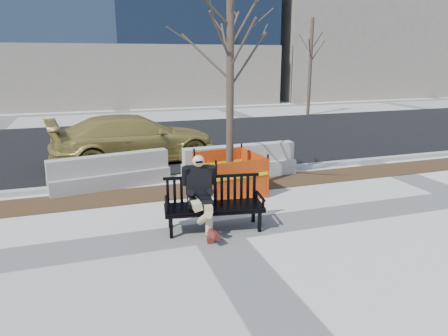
{
  "coord_description": "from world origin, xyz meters",
  "views": [
    {
      "loc": [
        -2.12,
        -6.96,
        3.22
      ],
      "look_at": [
        0.43,
        0.69,
        1.04
      ],
      "focal_mm": 33.06,
      "sensor_mm": 36.0,
      "label": 1
    }
  ],
  "objects_px": {
    "seated_man": "(200,229)",
    "tree_fence": "(230,193)",
    "jersey_barrier_left": "(112,187)",
    "bench": "(214,229)",
    "jersey_barrier_right": "(240,177)",
    "sedan": "(137,162)"
  },
  "relations": [
    {
      "from": "seated_man",
      "to": "tree_fence",
      "type": "relative_size",
      "value": 0.28
    },
    {
      "from": "seated_man",
      "to": "jersey_barrier_left",
      "type": "xyz_separation_m",
      "value": [
        -1.45,
        3.31,
        0.0
      ]
    },
    {
      "from": "bench",
      "to": "tree_fence",
      "type": "relative_size",
      "value": 0.36
    },
    {
      "from": "jersey_barrier_right",
      "to": "seated_man",
      "type": "bearing_deg",
      "value": -124.02
    },
    {
      "from": "tree_fence",
      "to": "jersey_barrier_left",
      "type": "relative_size",
      "value": 1.76
    },
    {
      "from": "tree_fence",
      "to": "jersey_barrier_right",
      "type": "xyz_separation_m",
      "value": [
        0.73,
        1.27,
        0.0
      ]
    },
    {
      "from": "bench",
      "to": "tree_fence",
      "type": "xyz_separation_m",
      "value": [
        1.0,
        1.96,
        0.0
      ]
    },
    {
      "from": "seated_man",
      "to": "sedan",
      "type": "bearing_deg",
      "value": 103.67
    },
    {
      "from": "seated_man",
      "to": "sedan",
      "type": "distance_m",
      "value": 5.82
    },
    {
      "from": "sedan",
      "to": "jersey_barrier_left",
      "type": "height_order",
      "value": "sedan"
    },
    {
      "from": "bench",
      "to": "tree_fence",
      "type": "height_order",
      "value": "tree_fence"
    },
    {
      "from": "jersey_barrier_right",
      "to": "tree_fence",
      "type": "bearing_deg",
      "value": -121.69
    },
    {
      "from": "bench",
      "to": "sedan",
      "type": "xyz_separation_m",
      "value": [
        -0.77,
        5.88,
        0.0
      ]
    },
    {
      "from": "tree_fence",
      "to": "sedan",
      "type": "height_order",
      "value": "tree_fence"
    },
    {
      "from": "bench",
      "to": "seated_man",
      "type": "height_order",
      "value": "seated_man"
    },
    {
      "from": "sedan",
      "to": "jersey_barrier_left",
      "type": "distance_m",
      "value": 2.65
    },
    {
      "from": "sedan",
      "to": "tree_fence",
      "type": "bearing_deg",
      "value": -162.62
    },
    {
      "from": "sedan",
      "to": "seated_man",
      "type": "bearing_deg",
      "value": 178.1
    },
    {
      "from": "seated_man",
      "to": "jersey_barrier_left",
      "type": "height_order",
      "value": "seated_man"
    },
    {
      "from": "tree_fence",
      "to": "sedan",
      "type": "distance_m",
      "value": 4.3
    },
    {
      "from": "tree_fence",
      "to": "jersey_barrier_left",
      "type": "bearing_deg",
      "value": 152.11
    },
    {
      "from": "sedan",
      "to": "jersey_barrier_right",
      "type": "bearing_deg",
      "value": -143.56
    }
  ]
}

